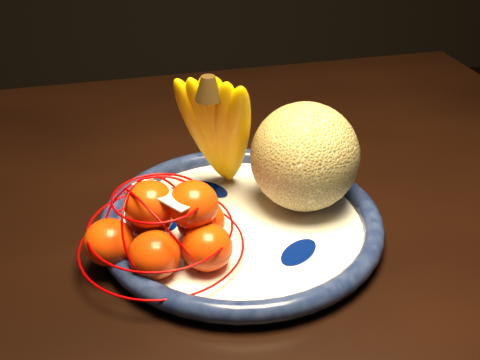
{
  "coord_description": "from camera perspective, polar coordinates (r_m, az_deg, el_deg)",
  "views": [
    {
      "loc": [
        0.13,
        -0.63,
        1.14
      ],
      "look_at": [
        0.21,
        -0.01,
        0.76
      ],
      "focal_mm": 45.0,
      "sensor_mm": 36.0,
      "label": 1
    }
  ],
  "objects": [
    {
      "name": "dining_table",
      "position": [
        0.9,
        -7.9,
        -4.41
      ],
      "size": [
        1.47,
        0.98,
        0.69
      ],
      "rotation": [
        0.0,
        0.0,
        0.11
      ],
      "color": "black",
      "rests_on": "ground"
    },
    {
      "name": "fruit_bowl",
      "position": [
        0.75,
        0.1,
        -4.07
      ],
      "size": [
        0.35,
        0.35,
        0.03
      ],
      "rotation": [
        0.0,
        0.0,
        0.18
      ],
      "color": "white",
      "rests_on": "dining_table"
    },
    {
      "name": "cantaloupe",
      "position": [
        0.76,
        6.16,
        2.21
      ],
      "size": [
        0.14,
        0.14,
        0.14
      ],
      "primitive_type": "sphere",
      "color": "olive",
      "rests_on": "fruit_bowl"
    },
    {
      "name": "banana_bunch",
      "position": [
        0.76,
        -1.97,
        5.01
      ],
      "size": [
        0.12,
        0.12,
        0.19
      ],
      "rotation": [
        0.0,
        0.0,
        -0.43
      ],
      "color": "#F2B403",
      "rests_on": "fruit_bowl"
    },
    {
      "name": "mandarin_bag",
      "position": [
        0.68,
        -7.11,
        -4.52
      ],
      "size": [
        0.24,
        0.24,
        0.12
      ],
      "rotation": [
        0.0,
        0.0,
        -0.36
      ],
      "color": "#FF3A00",
      "rests_on": "fruit_bowl"
    },
    {
      "name": "price_tag",
      "position": [
        0.66,
        -7.19,
        -1.34
      ],
      "size": [
        0.07,
        0.07,
        0.01
      ],
      "primitive_type": "cube",
      "rotation": [
        -0.14,
        0.1,
        -0.77
      ],
      "color": "white",
      "rests_on": "mandarin_bag"
    }
  ]
}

